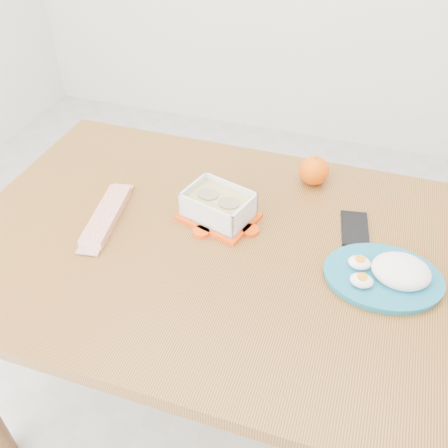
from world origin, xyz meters
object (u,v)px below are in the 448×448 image
(dining_table, at_px, (224,267))
(rice_plate, at_px, (389,273))
(food_container, at_px, (218,206))
(orange_fruit, at_px, (314,171))
(smartphone, at_px, (355,229))

(dining_table, height_order, rice_plate, rice_plate)
(dining_table, xyz_separation_m, food_container, (-0.04, 0.09, 0.13))
(food_container, distance_m, rice_plate, 0.45)
(orange_fruit, xyz_separation_m, smartphone, (0.14, -0.17, -0.04))
(food_container, xyz_separation_m, rice_plate, (0.44, -0.09, -0.02))
(food_container, distance_m, orange_fruit, 0.31)
(orange_fruit, height_order, smartphone, orange_fruit)
(dining_table, distance_m, rice_plate, 0.41)
(orange_fruit, relative_size, smartphone, 0.62)
(smartphone, bearing_deg, rice_plate, -68.46)
(food_container, relative_size, smartphone, 1.64)
(orange_fruit, bearing_deg, smartphone, -50.33)
(rice_plate, xyz_separation_m, smartphone, (-0.09, 0.15, -0.02))
(rice_plate, relative_size, smartphone, 2.17)
(rice_plate, bearing_deg, smartphone, 114.71)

